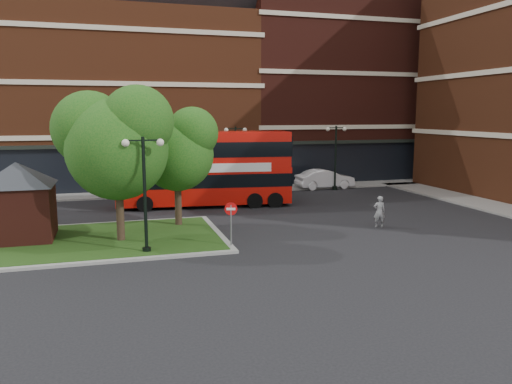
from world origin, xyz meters
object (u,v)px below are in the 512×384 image
object	(u,v)px
car_silver	(184,184)
bus	(204,164)
woman	(379,212)
car_white	(325,179)

from	to	relation	value
car_silver	bus	bearing A→B (deg)	178.15
woman	car_silver	world-z (taller)	woman
woman	car_white	xyz separation A→B (m)	(2.90, 13.41, -0.06)
car_silver	car_white	size ratio (longest dim) A/B	0.94
woman	car_silver	bearing A→B (deg)	-43.57
woman	bus	bearing A→B (deg)	-32.27
bus	car_silver	bearing A→B (deg)	102.39
car_white	bus	bearing A→B (deg)	113.23
car_silver	car_white	xyz separation A→B (m)	(11.14, -0.59, 0.02)
car_white	woman	bearing A→B (deg)	166.74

